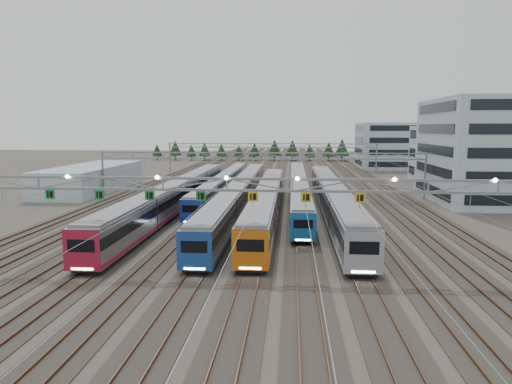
# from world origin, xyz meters

# --- Properties ---
(ground) EXTENTS (400.00, 400.00, 0.00)m
(ground) POSITION_xyz_m (0.00, 0.00, 0.00)
(ground) COLOR #47423A
(ground) RESTS_ON ground
(track_bed) EXTENTS (54.00, 260.00, 5.42)m
(track_bed) POSITION_xyz_m (0.00, 100.00, 1.49)
(track_bed) COLOR #2D2823
(track_bed) RESTS_ON ground
(train_a) EXTENTS (3.10, 62.77, 4.05)m
(train_a) POSITION_xyz_m (-11.25, 27.24, 2.27)
(train_a) COLOR black
(train_a) RESTS_ON ground
(train_b) EXTENTS (2.63, 57.04, 3.42)m
(train_b) POSITION_xyz_m (-6.75, 43.71, 1.96)
(train_b) COLOR black
(train_b) RESTS_ON ground
(train_c) EXTENTS (2.95, 66.54, 3.84)m
(train_c) POSITION_xyz_m (-2.25, 29.99, 2.17)
(train_c) COLOR black
(train_c) RESTS_ON ground
(train_d) EXTENTS (3.07, 51.68, 4.01)m
(train_d) POSITION_xyz_m (2.25, 22.94, 2.26)
(train_d) COLOR black
(train_d) RESTS_ON ground
(train_e) EXTENTS (2.70, 65.94, 3.51)m
(train_e) POSITION_xyz_m (6.75, 40.13, 2.01)
(train_e) COLOR black
(train_e) RESTS_ON ground
(train_f) EXTENTS (3.15, 58.61, 4.12)m
(train_f) POSITION_xyz_m (11.25, 26.11, 2.31)
(train_f) COLOR black
(train_f) RESTS_ON ground
(gantry_near) EXTENTS (56.36, 0.61, 8.08)m
(gantry_near) POSITION_xyz_m (-0.05, -0.12, 7.09)
(gantry_near) COLOR gray
(gantry_near) RESTS_ON ground
(gantry_mid) EXTENTS (56.36, 0.36, 8.00)m
(gantry_mid) POSITION_xyz_m (0.00, 40.00, 6.39)
(gantry_mid) COLOR gray
(gantry_mid) RESTS_ON ground
(gantry_far) EXTENTS (56.36, 0.36, 8.00)m
(gantry_far) POSITION_xyz_m (0.00, 85.00, 6.39)
(gantry_far) COLOR gray
(gantry_far) RESTS_ON ground
(depot_bldg_south) EXTENTS (18.00, 22.00, 16.80)m
(depot_bldg_south) POSITION_xyz_m (37.87, 39.13, 8.40)
(depot_bldg_south) COLOR #ABC4CC
(depot_bldg_south) RESTS_ON ground
(depot_bldg_mid) EXTENTS (14.00, 16.00, 12.47)m
(depot_bldg_mid) POSITION_xyz_m (40.56, 66.08, 6.24)
(depot_bldg_mid) COLOR #ABC4CC
(depot_bldg_mid) RESTS_ON ground
(depot_bldg_north) EXTENTS (22.00, 18.00, 13.48)m
(depot_bldg_north) POSITION_xyz_m (36.51, 100.88, 6.74)
(depot_bldg_north) COLOR #ABC4CC
(depot_bldg_north) RESTS_ON ground
(west_shed) EXTENTS (10.00, 30.00, 4.78)m
(west_shed) POSITION_xyz_m (-33.18, 46.91, 2.39)
(west_shed) COLOR #ABC4CC
(west_shed) RESTS_ON ground
(treeline) EXTENTS (81.20, 5.60, 7.02)m
(treeline) POSITION_xyz_m (-7.20, 129.55, 4.23)
(treeline) COLOR #332114
(treeline) RESTS_ON ground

